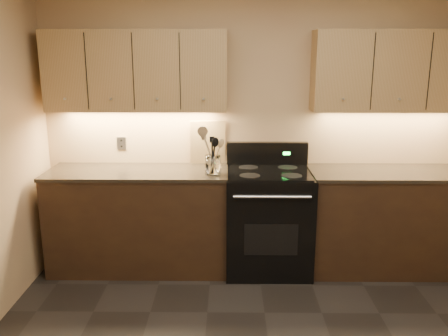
{
  "coord_description": "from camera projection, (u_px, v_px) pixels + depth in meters",
  "views": [
    {
      "loc": [
        -0.28,
        -2.41,
        1.98
      ],
      "look_at": [
        -0.32,
        1.45,
        1.02
      ],
      "focal_mm": 38.0,
      "sensor_mm": 36.0,
      "label": 1
    }
  ],
  "objects": [
    {
      "name": "utensil_crock",
      "position": [
        213.0,
        165.0,
        4.12
      ],
      "size": [
        0.17,
        0.17,
        0.16
      ],
      "color": "white",
      "rests_on": "counter_left"
    },
    {
      "name": "steel_spatula",
      "position": [
        216.0,
        151.0,
        4.1
      ],
      "size": [
        0.21,
        0.12,
        0.37
      ],
      "primitive_type": null,
      "rotation": [
        -0.04,
        -0.35,
        -0.12
      ],
      "color": "silver",
      "rests_on": "utensil_crock"
    },
    {
      "name": "counter_right",
      "position": [
        388.0,
        220.0,
        4.33
      ],
      "size": [
        1.46,
        0.62,
        0.93
      ],
      "color": "black",
      "rests_on": "ground"
    },
    {
      "name": "upper_cab_right",
      "position": [
        395.0,
        71.0,
        4.16
      ],
      "size": [
        1.44,
        0.3,
        0.7
      ],
      "primitive_type": "cube",
      "color": "#A38451",
      "rests_on": "wall_back"
    },
    {
      "name": "wall_back",
      "position": [
        259.0,
        125.0,
        4.44
      ],
      "size": [
        4.0,
        0.04,
        2.6
      ],
      "primitive_type": "cube",
      "color": "tan",
      "rests_on": "ground"
    },
    {
      "name": "black_spoon",
      "position": [
        211.0,
        154.0,
        4.11
      ],
      "size": [
        0.1,
        0.14,
        0.33
      ],
      "primitive_type": null,
      "rotation": [
        0.25,
        0.13,
        0.03
      ],
      "color": "black",
      "rests_on": "utensil_crock"
    },
    {
      "name": "stove",
      "position": [
        268.0,
        219.0,
        4.33
      ],
      "size": [
        0.76,
        0.68,
        1.14
      ],
      "color": "black",
      "rests_on": "ground"
    },
    {
      "name": "steel_skimmer",
      "position": [
        217.0,
        150.0,
        4.06
      ],
      "size": [
        0.22,
        0.1,
        0.41
      ],
      "primitive_type": null,
      "rotation": [
        -0.02,
        -0.32,
        0.05
      ],
      "color": "silver",
      "rests_on": "utensil_crock"
    },
    {
      "name": "wooden_spoon",
      "position": [
        210.0,
        155.0,
        4.08
      ],
      "size": [
        0.17,
        0.11,
        0.3
      ],
      "primitive_type": null,
      "rotation": [
        -0.02,
        0.37,
        0.29
      ],
      "color": "#DDB777",
      "rests_on": "utensil_crock"
    },
    {
      "name": "upper_cab_left",
      "position": [
        136.0,
        71.0,
        4.18
      ],
      "size": [
        1.6,
        0.3,
        0.7
      ],
      "primitive_type": "cube",
      "color": "#A38451",
      "rests_on": "wall_back"
    },
    {
      "name": "black_turner",
      "position": [
        213.0,
        154.0,
        4.08
      ],
      "size": [
        0.11,
        0.14,
        0.33
      ],
      "primitive_type": null,
      "rotation": [
        -0.09,
        0.03,
        0.45
      ],
      "color": "black",
      "rests_on": "utensil_crock"
    },
    {
      "name": "outlet_plate",
      "position": [
        121.0,
        143.0,
        4.49
      ],
      "size": [
        0.08,
        0.01,
        0.12
      ],
      "primitive_type": "cube",
      "color": "#B2B5BA",
      "rests_on": "wall_back"
    },
    {
      "name": "cutting_board",
      "position": [
        208.0,
        142.0,
        4.45
      ],
      "size": [
        0.33,
        0.1,
        0.42
      ],
      "primitive_type": "cube",
      "rotation": [
        0.12,
        0.0,
        0.11
      ],
      "color": "#DDB777",
      "rests_on": "counter_left"
    },
    {
      "name": "counter_left",
      "position": [
        140.0,
        219.0,
        4.36
      ],
      "size": [
        1.62,
        0.62,
        0.93
      ],
      "color": "black",
      "rests_on": "ground"
    }
  ]
}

